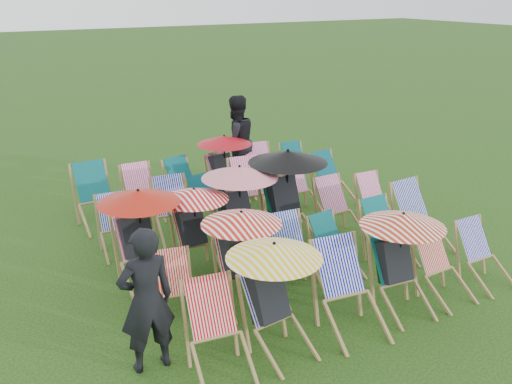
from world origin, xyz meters
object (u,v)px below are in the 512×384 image
deckchair_0 (219,333)px  person_left (146,300)px  deckchair_29 (299,166)px  deckchair_5 (486,255)px  person_rear (236,142)px

deckchair_0 → person_left: (-0.60, 0.43, 0.34)m
deckchair_29 → deckchair_0: bearing=-128.4°
deckchair_0 → deckchair_5: bearing=6.1°
deckchair_29 → deckchair_5: bearing=-87.4°
person_left → person_rear: size_ratio=0.88×
deckchair_5 → person_left: size_ratio=0.52×
deckchair_29 → person_rear: (-1.07, 0.66, 0.50)m
deckchair_0 → deckchair_5: size_ratio=1.11×
deckchair_0 → deckchair_29: (4.03, 4.52, -0.04)m
deckchair_5 → person_rear: bearing=100.9°
deckchair_29 → person_rear: bearing=151.6°
deckchair_0 → deckchair_29: 6.06m
person_left → deckchair_0: bearing=146.3°
deckchair_5 → deckchair_29: (0.06, 4.61, 0.01)m
deckchair_5 → person_left: (-4.57, 0.52, 0.39)m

